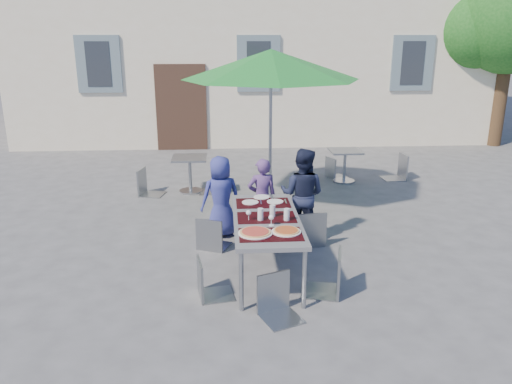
{
  "coord_description": "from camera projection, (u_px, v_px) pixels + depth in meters",
  "views": [
    {
      "loc": [
        -0.9,
        -5.56,
        2.85
      ],
      "look_at": [
        -0.48,
        1.01,
        0.8
      ],
      "focal_mm": 35.0,
      "sensor_mm": 36.0,
      "label": 1
    }
  ],
  "objects": [
    {
      "name": "chair_5",
      "position": [
        278.0,
        272.0,
        5.19
      ],
      "size": [
        0.51,
        0.51,
        0.88
      ],
      "color": "gray",
      "rests_on": "ground"
    },
    {
      "name": "child_2",
      "position": [
        302.0,
        195.0,
        7.16
      ],
      "size": [
        0.76,
        0.62,
        1.36
      ],
      "primitive_type": "imported",
      "rotation": [
        0.0,
        0.0,
        2.73
      ],
      "color": "#1A1F39",
      "rests_on": "ground"
    },
    {
      "name": "bg_chair_r_0",
      "position": [
        214.0,
        164.0,
        9.43
      ],
      "size": [
        0.43,
        0.43,
        0.93
      ],
      "color": "gray",
      "rests_on": "ground"
    },
    {
      "name": "chair_0",
      "position": [
        211.0,
        214.0,
        6.86
      ],
      "size": [
        0.52,
        0.52,
        0.89
      ],
      "color": "gray",
      "rests_on": "ground"
    },
    {
      "name": "tree",
      "position": [
        512.0,
        21.0,
        12.82
      ],
      "size": [
        3.6,
        3.0,
        4.7
      ],
      "color": "#45301D",
      "rests_on": "ground"
    },
    {
      "name": "bg_chair_l_0",
      "position": [
        146.0,
        166.0,
        9.27
      ],
      "size": [
        0.5,
        0.5,
        0.94
      ],
      "color": "gray",
      "rests_on": "ground"
    },
    {
      "name": "chair_2",
      "position": [
        310.0,
        207.0,
        6.97
      ],
      "size": [
        0.5,
        0.51,
        0.98
      ],
      "color": "gray",
      "rests_on": "ground"
    },
    {
      "name": "patio_umbrella",
      "position": [
        271.0,
        65.0,
        8.13
      ],
      "size": [
        2.96,
        2.96,
        2.66
      ],
      "color": "#B0B2B8",
      "rests_on": "ground"
    },
    {
      "name": "chair_1",
      "position": [
        253.0,
        203.0,
        7.15
      ],
      "size": [
        0.54,
        0.55,
        0.98
      ],
      "color": "gray",
      "rests_on": "ground"
    },
    {
      "name": "bg_chair_r_1",
      "position": [
        400.0,
        152.0,
        10.31
      ],
      "size": [
        0.48,
        0.47,
        0.99
      ],
      "color": "#92969E",
      "rests_on": "ground"
    },
    {
      "name": "place_settings",
      "position": [
        263.0,
        200.0,
        6.67
      ],
      "size": [
        0.59,
        0.44,
        0.01
      ],
      "color": "white",
      "rests_on": "dining_table"
    },
    {
      "name": "chair_3",
      "position": [
        208.0,
        257.0,
        5.58
      ],
      "size": [
        0.44,
        0.44,
        0.86
      ],
      "color": "gray",
      "rests_on": "ground"
    },
    {
      "name": "bg_chair_l_1",
      "position": [
        335.0,
        155.0,
        10.43
      ],
      "size": [
        0.49,
        0.49,
        0.84
      ],
      "color": "#93999E",
      "rests_on": "ground"
    },
    {
      "name": "glassware",
      "position": [
        271.0,
        214.0,
        5.95
      ],
      "size": [
        0.52,
        0.36,
        0.15
      ],
      "color": "silver",
      "rests_on": "dining_table"
    },
    {
      "name": "ground",
      "position": [
        299.0,
        276.0,
        6.2
      ],
      "size": [
        90.0,
        90.0,
        0.0
      ],
      "primitive_type": "plane",
      "color": "#4D4D50",
      "rests_on": "ground"
    },
    {
      "name": "dining_table",
      "position": [
        266.0,
        222.0,
        6.07
      ],
      "size": [
        0.8,
        1.85,
        0.76
      ],
      "color": "#4A4B4F",
      "rests_on": "ground"
    },
    {
      "name": "cafe_table_1",
      "position": [
        345.0,
        162.0,
        10.13
      ],
      "size": [
        0.62,
        0.62,
        0.66
      ],
      "color": "#B0B2B8",
      "rests_on": "ground"
    },
    {
      "name": "child_1",
      "position": [
        262.0,
        198.0,
        7.31
      ],
      "size": [
        0.46,
        0.33,
        1.19
      ],
      "primitive_type": "imported",
      "rotation": [
        0.0,
        0.0,
        3.26
      ],
      "color": "#5A3B7A",
      "rests_on": "ground"
    },
    {
      "name": "pizza_near_left",
      "position": [
        255.0,
        232.0,
        5.55
      ],
      "size": [
        0.39,
        0.39,
        0.03
      ],
      "color": "white",
      "rests_on": "dining_table"
    },
    {
      "name": "cafe_table_0",
      "position": [
        190.0,
        169.0,
        9.45
      ],
      "size": [
        0.64,
        0.64,
        0.69
      ],
      "color": "#B0B2B8",
      "rests_on": "ground"
    },
    {
      "name": "child_0",
      "position": [
        221.0,
        197.0,
        7.33
      ],
      "size": [
        0.68,
        0.55,
        1.21
      ],
      "primitive_type": "imported",
      "rotation": [
        0.0,
        0.0,
        3.46
      ],
      "color": "navy",
      "rests_on": "ground"
    },
    {
      "name": "chair_4",
      "position": [
        331.0,
        247.0,
        5.64
      ],
      "size": [
        0.52,
        0.52,
        0.98
      ],
      "color": "gray",
      "rests_on": "ground"
    },
    {
      "name": "pizza_near_right",
      "position": [
        286.0,
        231.0,
        5.59
      ],
      "size": [
        0.33,
        0.33,
        0.03
      ],
      "color": "white",
      "rests_on": "dining_table"
    }
  ]
}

